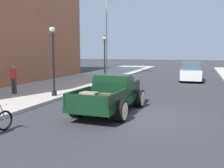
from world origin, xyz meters
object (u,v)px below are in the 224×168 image
(car_background_white, at_px, (191,72))
(street_lamp_near, at_px, (53,55))
(hotrod_truck_dark_green, at_px, (113,93))
(street_lamp_far, at_px, (105,54))
(flagpole, at_px, (109,22))
(pedestrian_sidewalk_left, at_px, (14,78))

(car_background_white, distance_m, street_lamp_near, 13.21)
(hotrod_truck_dark_green, relative_size, street_lamp_far, 1.29)
(car_background_white, xyz_separation_m, flagpole, (-8.82, 3.18, 5.00))
(car_background_white, bearing_deg, street_lamp_near, -121.37)
(car_background_white, height_order, street_lamp_far, street_lamp_far)
(car_background_white, bearing_deg, hotrod_truck_dark_green, -102.36)
(pedestrian_sidewalk_left, distance_m, street_lamp_far, 9.75)
(hotrod_truck_dark_green, height_order, pedestrian_sidewalk_left, pedestrian_sidewalk_left)
(car_background_white, relative_size, pedestrian_sidewalk_left, 2.63)
(pedestrian_sidewalk_left, bearing_deg, street_lamp_far, 77.96)
(car_background_white, relative_size, street_lamp_near, 1.13)
(hotrod_truck_dark_green, distance_m, street_lamp_far, 11.96)
(pedestrian_sidewalk_left, xyz_separation_m, flagpole, (0.54, 14.57, 4.68))
(street_lamp_near, xyz_separation_m, street_lamp_far, (-0.52, 9.26, 0.00))
(car_background_white, height_order, pedestrian_sidewalk_left, pedestrian_sidewalk_left)
(pedestrian_sidewalk_left, xyz_separation_m, street_lamp_far, (2.01, 9.45, 1.30))
(flagpole, bearing_deg, car_background_white, -19.84)
(hotrod_truck_dark_green, height_order, car_background_white, car_background_white)
(hotrod_truck_dark_green, relative_size, pedestrian_sidewalk_left, 3.02)
(hotrod_truck_dark_green, xyz_separation_m, street_lamp_near, (-4.00, 1.69, 1.63))
(car_background_white, distance_m, flagpole, 10.63)
(flagpole, bearing_deg, hotrod_truck_dark_green, -69.53)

